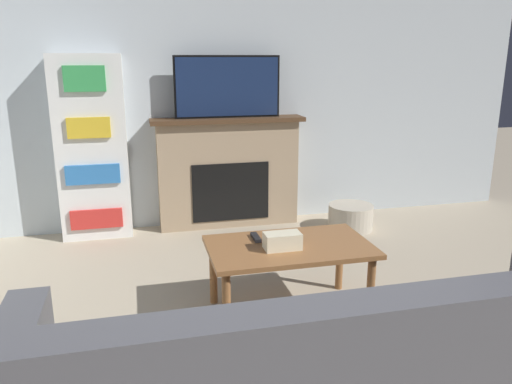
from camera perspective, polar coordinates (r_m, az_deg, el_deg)
name	(u,v)px	position (r m, az deg, el deg)	size (l,w,h in m)	color
wall_back	(216,82)	(4.75, -4.61, 12.41)	(6.20, 0.06, 2.70)	silver
fireplace	(228,172)	(4.73, -3.16, 2.31)	(1.42, 0.28, 1.04)	tan
tv	(228,87)	(4.60, -3.26, 11.90)	(0.97, 0.03, 0.56)	black
coffee_table	(289,254)	(3.12, 3.84, -7.03)	(1.01, 0.59, 0.46)	brown
tissue_box	(282,241)	(3.01, 3.04, -5.61)	(0.22, 0.12, 0.10)	beige
remote_control	(256,237)	(3.18, -0.02, -5.20)	(0.04, 0.15, 0.02)	black
bookshelf	(92,149)	(4.60, -18.23, 4.73)	(0.60, 0.29, 1.60)	white
storage_basket	(351,217)	(4.78, 10.75, -2.82)	(0.42, 0.42, 0.24)	#BCB29E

